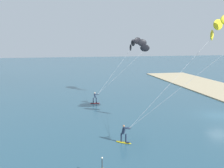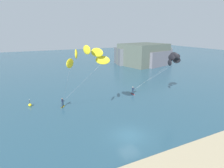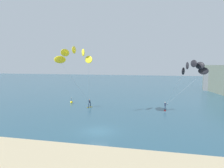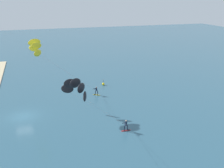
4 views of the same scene
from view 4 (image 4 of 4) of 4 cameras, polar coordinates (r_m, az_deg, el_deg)
ground_plane at (r=44.44m, az=-18.80°, el=-6.71°), size 240.00×240.00×0.00m
kitesurfer_nearshore at (r=29.93m, az=-7.30°, el=-1.35°), size 6.01×9.73×9.61m
kitesurfer_mid_water at (r=45.73m, az=-15.88°, el=7.46°), size 5.85×12.50×11.61m
marker_buoy at (r=56.40m, az=-1.91°, el=0.03°), size 0.56×0.56×1.38m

